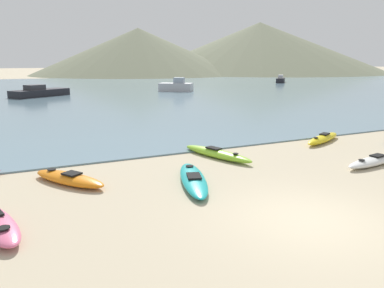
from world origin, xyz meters
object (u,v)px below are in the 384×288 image
(kayak_on_sand_4, at_px, (217,153))
(kayak_on_sand_7, at_px, (323,138))
(kayak_on_sand_1, at_px, (193,179))
(moored_boat_1, at_px, (176,86))
(moored_boat_4, at_px, (40,92))
(moored_boat_3, at_px, (281,80))
(kayak_on_sand_5, at_px, (69,178))
(kayak_on_sand_6, at_px, (375,161))

(kayak_on_sand_4, relative_size, kayak_on_sand_7, 1.12)
(kayak_on_sand_1, bearing_deg, moored_boat_1, 67.69)
(moored_boat_1, bearing_deg, moored_boat_4, -179.24)
(kayak_on_sand_4, distance_m, moored_boat_1, 31.23)
(kayak_on_sand_4, relative_size, moored_boat_3, 0.77)
(kayak_on_sand_1, bearing_deg, kayak_on_sand_7, 19.21)
(kayak_on_sand_7, xyz_separation_m, moored_boat_4, (-10.08, 28.73, 0.31))
(kayak_on_sand_1, distance_m, kayak_on_sand_5, 3.75)
(moored_boat_4, bearing_deg, moored_boat_3, 14.07)
(kayak_on_sand_1, bearing_deg, kayak_on_sand_5, 154.46)
(kayak_on_sand_1, distance_m, moored_boat_1, 34.24)
(kayak_on_sand_7, bearing_deg, moored_boat_1, 79.95)
(kayak_on_sand_4, bearing_deg, kayak_on_sand_1, -132.00)
(moored_boat_1, distance_m, moored_boat_3, 24.77)
(moored_boat_3, height_order, moored_boat_4, moored_boat_3)
(moored_boat_1, bearing_deg, kayak_on_sand_4, -110.32)
(kayak_on_sand_4, relative_size, kayak_on_sand_6, 1.10)
(kayak_on_sand_4, bearing_deg, kayak_on_sand_6, -35.74)
(kayak_on_sand_5, bearing_deg, kayak_on_sand_4, 7.96)
(kayak_on_sand_5, height_order, moored_boat_1, moored_boat_1)
(kayak_on_sand_7, bearing_deg, kayak_on_sand_6, -107.23)
(moored_boat_3, bearing_deg, moored_boat_4, -165.93)
(kayak_on_sand_1, xyz_separation_m, kayak_on_sand_4, (2.15, 2.39, 0.03))
(kayak_on_sand_1, xyz_separation_m, kayak_on_sand_7, (7.87, 2.74, 0.03))
(kayak_on_sand_1, relative_size, moored_boat_3, 0.78)
(kayak_on_sand_7, distance_m, moored_boat_1, 29.38)
(kayak_on_sand_4, distance_m, kayak_on_sand_7, 5.73)
(kayak_on_sand_4, xyz_separation_m, moored_boat_3, (33.78, 38.64, 0.34))
(kayak_on_sand_1, distance_m, kayak_on_sand_4, 3.21)
(moored_boat_3, bearing_deg, kayak_on_sand_1, -131.21)
(kayak_on_sand_5, relative_size, moored_boat_1, 0.66)
(kayak_on_sand_1, xyz_separation_m, kayak_on_sand_6, (6.73, -0.91, 0.01))
(kayak_on_sand_5, height_order, kayak_on_sand_7, kayak_on_sand_7)
(kayak_on_sand_5, bearing_deg, moored_boat_4, 87.76)
(kayak_on_sand_1, height_order, moored_boat_1, moored_boat_1)
(kayak_on_sand_7, bearing_deg, kayak_on_sand_4, -176.47)
(moored_boat_4, bearing_deg, kayak_on_sand_7, -70.67)
(kayak_on_sand_1, distance_m, moored_boat_4, 31.55)
(kayak_on_sand_6, height_order, moored_boat_3, moored_boat_3)
(kayak_on_sand_6, xyz_separation_m, moored_boat_3, (29.20, 41.94, 0.35))
(kayak_on_sand_4, relative_size, moored_boat_4, 0.57)
(kayak_on_sand_1, height_order, moored_boat_3, moored_boat_3)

